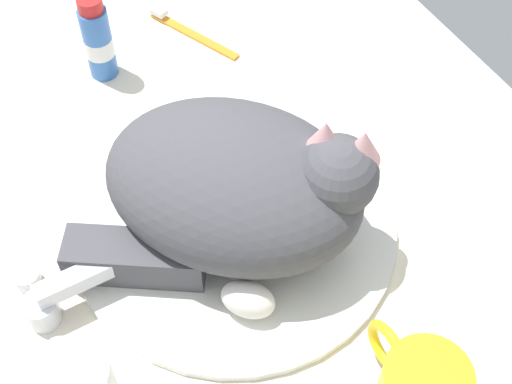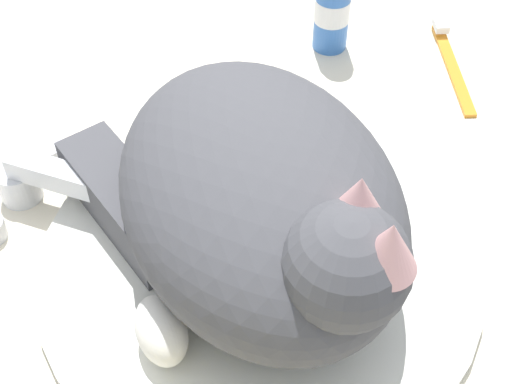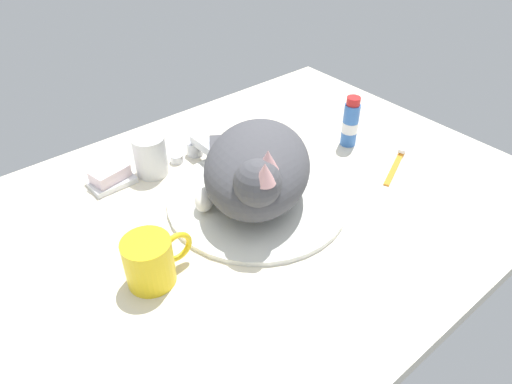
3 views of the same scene
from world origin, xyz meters
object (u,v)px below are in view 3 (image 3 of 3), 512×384
at_px(cat, 256,169).
at_px(soap_bar, 110,174).
at_px(faucet, 198,148).
at_px(toothbrush, 396,164).
at_px(rinse_cup, 150,156).
at_px(coffee_mug, 151,261).
at_px(toothpaste_bottle, 350,123).

height_order(cat, soap_bar, cat).
xyz_separation_m(faucet, toothbrush, (0.31, -0.30, -0.02)).
bearing_deg(cat, faucet, 88.19).
bearing_deg(soap_bar, rinse_cup, -12.86).
distance_m(cat, coffee_mug, 0.26).
distance_m(soap_bar, toothpaste_bottle, 0.54).
distance_m(rinse_cup, toothpaste_bottle, 0.45).
bearing_deg(cat, toothpaste_bottle, 6.01).
relative_size(cat, coffee_mug, 2.94).
bearing_deg(coffee_mug, toothpaste_bottle, 7.88).
bearing_deg(coffee_mug, soap_bar, 77.25).
bearing_deg(soap_bar, toothpaste_bottle, -22.78).
bearing_deg(cat, rinse_cup, 115.02).
xyz_separation_m(faucet, soap_bar, (-0.20, 0.03, 0.00)).
bearing_deg(toothbrush, cat, 163.30).
bearing_deg(toothbrush, toothpaste_bottle, 95.64).
xyz_separation_m(rinse_cup, soap_bar, (-0.09, 0.02, -0.02)).
bearing_deg(toothpaste_bottle, cat, -173.99).
relative_size(cat, soap_bar, 4.75).
bearing_deg(faucet, coffee_mug, -135.85).
height_order(rinse_cup, toothpaste_bottle, toothpaste_bottle).
height_order(coffee_mug, toothpaste_bottle, toothpaste_bottle).
bearing_deg(toothbrush, soap_bar, 146.51).
xyz_separation_m(cat, toothbrush, (0.32, -0.10, -0.08)).
relative_size(faucet, toothpaste_bottle, 1.04).
relative_size(faucet, toothbrush, 0.89).
height_order(coffee_mug, soap_bar, coffee_mug).
xyz_separation_m(cat, toothpaste_bottle, (0.31, 0.03, -0.03)).
relative_size(coffee_mug, soap_bar, 1.62).
distance_m(faucet, cat, 0.22).
distance_m(coffee_mug, soap_bar, 0.29).
bearing_deg(soap_bar, toothbrush, -33.49).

